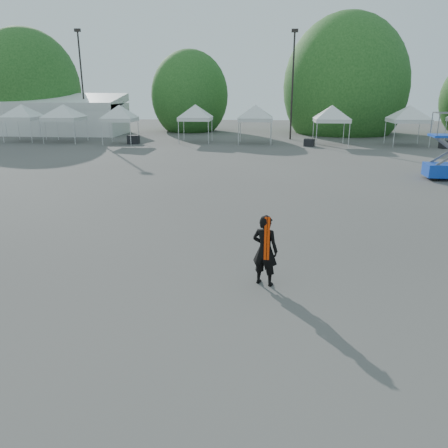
{
  "coord_description": "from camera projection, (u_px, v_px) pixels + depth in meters",
  "views": [
    {
      "loc": [
        0.47,
        -10.91,
        4.56
      ],
      "look_at": [
        -0.48,
        -0.38,
        1.3
      ],
      "focal_mm": 35.0,
      "sensor_mm": 36.0,
      "label": 1
    }
  ],
  "objects": [
    {
      "name": "tent_c",
      "position": [
        119.0,
        108.0,
        37.6
      ],
      "size": [
        3.8,
        3.8,
        3.88
      ],
      "color": "silver",
      "rests_on": "ground"
    },
    {
      "name": "tree_far_w",
      "position": [
        28.0,
        90.0,
        48.83
      ],
      "size": [
        4.8,
        4.8,
        7.3
      ],
      "color": "#382314",
      "rests_on": "ground"
    },
    {
      "name": "tent_e",
      "position": [
        256.0,
        108.0,
        37.96
      ],
      "size": [
        4.22,
        4.22,
        3.88
      ],
      "color": "silver",
      "rests_on": "ground"
    },
    {
      "name": "marquee",
      "position": [
        53.0,
        115.0,
        46.39
      ],
      "size": [
        15.0,
        6.25,
        4.23
      ],
      "color": "silver",
      "rests_on": "ground"
    },
    {
      "name": "tent_a",
      "position": [
        22.0,
        107.0,
        39.43
      ],
      "size": [
        4.05,
        4.05,
        3.88
      ],
      "color": "silver",
      "rests_on": "ground"
    },
    {
      "name": "tree_mid_e",
      "position": [
        345.0,
        87.0,
        46.69
      ],
      "size": [
        5.12,
        5.12,
        7.79
      ],
      "color": "#382314",
      "rests_on": "ground"
    },
    {
      "name": "tent_d",
      "position": [
        195.0,
        108.0,
        38.7
      ],
      "size": [
        4.01,
        4.01,
        3.88
      ],
      "color": "silver",
      "rests_on": "ground"
    },
    {
      "name": "crate_east",
      "position": [
        445.0,
        145.0,
        35.41
      ],
      "size": [
        0.95,
        0.86,
        0.6
      ],
      "primitive_type": "cube",
      "rotation": [
        0.0,
        0.0,
        0.41
      ],
      "color": "black",
      "rests_on": "ground"
    },
    {
      "name": "ground",
      "position": [
        243.0,
        266.0,
        11.77
      ],
      "size": [
        120.0,
        120.0,
        0.0
      ],
      "primitive_type": "plane",
      "color": "#474442",
      "rests_on": "ground"
    },
    {
      "name": "light_pole_east",
      "position": [
        293.0,
        79.0,
        40.35
      ],
      "size": [
        0.6,
        0.25,
        9.8
      ],
      "color": "black",
      "rests_on": "ground"
    },
    {
      "name": "crate_west",
      "position": [
        133.0,
        140.0,
        38.39
      ],
      "size": [
        0.96,
        0.75,
        0.74
      ],
      "primitive_type": "cube",
      "rotation": [
        0.0,
        0.0,
        -0.0
      ],
      "color": "black",
      "rests_on": "ground"
    },
    {
      "name": "tree_mid_w",
      "position": [
        190.0,
        96.0,
        49.37
      ],
      "size": [
        4.16,
        4.16,
        6.33
      ],
      "color": "#382314",
      "rests_on": "ground"
    },
    {
      "name": "tent_g",
      "position": [
        410.0,
        109.0,
        36.45
      ],
      "size": [
        4.35,
        4.35,
        3.88
      ],
      "color": "silver",
      "rests_on": "ground"
    },
    {
      "name": "crate_mid",
      "position": [
        309.0,
        143.0,
        36.7
      ],
      "size": [
        0.97,
        0.86,
        0.63
      ],
      "primitive_type": "cube",
      "rotation": [
        0.0,
        0.0,
        -0.33
      ],
      "color": "black",
      "rests_on": "ground"
    },
    {
      "name": "tent_f",
      "position": [
        332.0,
        108.0,
        36.72
      ],
      "size": [
        4.04,
        4.04,
        3.88
      ],
      "color": "silver",
      "rests_on": "ground"
    },
    {
      "name": "light_pole_west",
      "position": [
        82.0,
        77.0,
        43.98
      ],
      "size": [
        0.6,
        0.25,
        10.3
      ],
      "color": "black",
      "rests_on": "ground"
    },
    {
      "name": "tent_b",
      "position": [
        63.0,
        107.0,
        38.91
      ],
      "size": [
        4.36,
        4.36,
        3.88
      ],
      "color": "silver",
      "rests_on": "ground"
    },
    {
      "name": "man",
      "position": [
        265.0,
        250.0,
        10.45
      ],
      "size": [
        0.76,
        0.64,
        1.76
      ],
      "rotation": [
        0.0,
        0.0,
        2.73
      ],
      "color": "black",
      "rests_on": "ground"
    }
  ]
}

